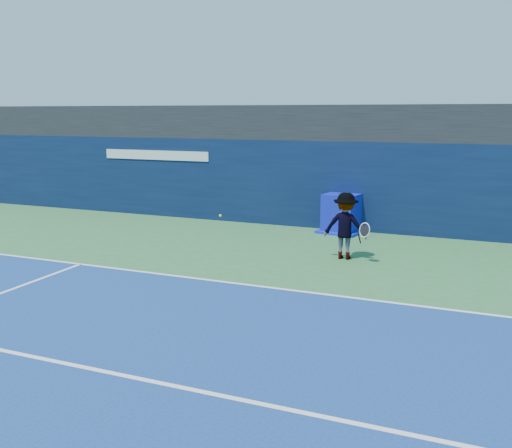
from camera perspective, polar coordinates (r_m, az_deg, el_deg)
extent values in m
plane|color=#306C38|center=(10.71, -6.35, -10.61)|extent=(80.00, 80.00, 0.00)
cube|color=white|center=(13.26, -0.09, -6.19)|extent=(24.00, 0.10, 0.01)
cube|color=white|center=(9.16, -12.57, -14.68)|extent=(24.00, 0.10, 0.01)
cube|color=black|center=(20.77, 9.06, 10.00)|extent=(36.00, 3.00, 1.20)
cube|color=#0A193A|center=(19.95, 8.21, 3.94)|extent=(36.00, 1.00, 3.00)
cube|color=white|center=(22.18, -10.00, 6.80)|extent=(4.50, 0.04, 0.35)
cube|color=#0C14AE|center=(19.23, 8.60, 1.09)|extent=(1.26, 1.26, 1.29)
cube|color=#0C25AC|center=(19.34, 8.55, -0.67)|extent=(1.57, 1.57, 0.09)
imported|color=silver|center=(15.71, 8.93, -0.19)|extent=(1.19, 0.71, 1.82)
cylinder|color=black|center=(15.42, 10.30, -1.43)|extent=(0.09, 0.16, 0.29)
torus|color=silver|center=(15.30, 10.81, -0.60)|extent=(0.34, 0.19, 0.33)
cylinder|color=black|center=(15.30, 10.81, -0.60)|extent=(0.28, 0.15, 0.28)
sphere|color=yellow|center=(16.12, -3.59, 0.86)|extent=(0.07, 0.07, 0.07)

